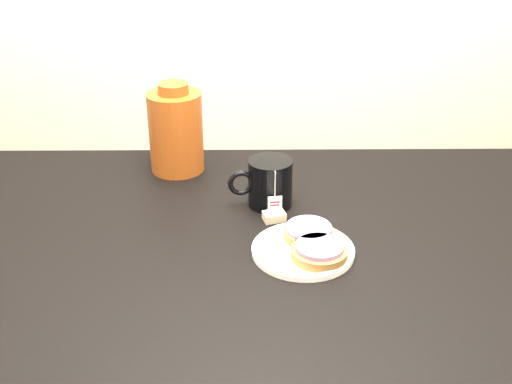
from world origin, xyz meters
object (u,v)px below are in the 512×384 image
bagel_front (319,251)px  mug (269,183)px  bagel_back (309,232)px  teabag_pouch (274,216)px  bagel_package (176,131)px  plate (303,249)px  table (260,276)px

bagel_front → mug: bearing=111.2°
bagel_back → mug: size_ratio=0.89×
teabag_pouch → bagel_package: size_ratio=0.21×
plate → mug: size_ratio=1.34×
teabag_pouch → plate: bearing=-68.0°
table → mug: size_ratio=9.49×
bagel_back → bagel_front: bearing=-78.4°
table → teabag_pouch: size_ratio=31.11×
table → mug: mug is taller
plate → bagel_package: (-0.28, 0.38, 0.09)m
bagel_back → table: bearing=176.2°
bagel_front → bagel_package: (-0.31, 0.41, 0.08)m
mug → bagel_package: bagel_package is taller
table → plate: (0.08, -0.04, 0.09)m
plate → teabag_pouch: bearing=112.0°
plate → bagel_back: bagel_back is taller
plate → bagel_front: 0.04m
plate → bagel_front: (0.03, -0.03, 0.02)m
bagel_back → teabag_pouch: (-0.06, 0.09, -0.01)m
table → plate: bearing=-27.9°
plate → mug: (-0.06, 0.20, 0.05)m
table → mug: 0.21m
mug → teabag_pouch: bearing=-91.6°
plate → bagel_front: bearing=-48.7°
teabag_pouch → bagel_front: bearing=-63.5°
table → bagel_back: 0.14m
mug → bagel_back: bearing=-74.2°
mug → plate: bearing=-82.0°
bagel_front → teabag_pouch: (-0.08, 0.16, -0.01)m
table → teabag_pouch: teabag_pouch is taller
bagel_package → bagel_back: bearing=-49.6°
table → bagel_back: (0.10, -0.01, 0.11)m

